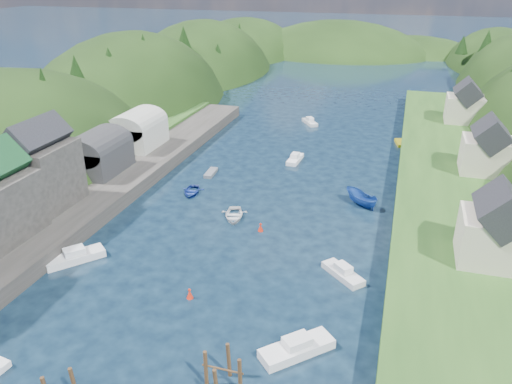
% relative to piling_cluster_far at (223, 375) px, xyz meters
% --- Properties ---
extents(ground, '(600.00, 600.00, 0.00)m').
position_rel_piling_cluster_far_xyz_m(ground, '(-5.69, 49.77, -1.32)').
color(ground, black).
rests_on(ground, ground).
extents(hillside_left, '(44.00, 245.56, 52.00)m').
position_rel_piling_cluster_far_xyz_m(hillside_left, '(-50.69, 74.77, -9.35)').
color(hillside_left, black).
rests_on(hillside_left, ground).
extents(far_hills, '(103.00, 68.00, 44.00)m').
position_rel_piling_cluster_far_xyz_m(far_hills, '(-4.47, 173.78, -12.12)').
color(far_hills, black).
rests_on(far_hills, ground).
extents(hill_trees, '(90.45, 148.10, 12.14)m').
position_rel_piling_cluster_far_xyz_m(hill_trees, '(-4.79, 65.20, 9.79)').
color(hill_trees, black).
rests_on(hill_trees, ground).
extents(quay_left, '(12.00, 110.00, 2.00)m').
position_rel_piling_cluster_far_xyz_m(quay_left, '(-29.69, 19.77, -0.32)').
color(quay_left, '#2D2B28').
rests_on(quay_left, ground).
extents(terrace_left_grass, '(12.00, 110.00, 2.50)m').
position_rel_piling_cluster_far_xyz_m(terrace_left_grass, '(-36.69, 19.77, -0.07)').
color(terrace_left_grass, '#234719').
rests_on(terrace_left_grass, ground).
extents(boat_sheds, '(7.00, 21.00, 7.50)m').
position_rel_piling_cluster_far_xyz_m(boat_sheds, '(-31.69, 38.77, 3.96)').
color(boat_sheds, '#2D2D30').
rests_on(boat_sheds, quay_left).
extents(terrace_right, '(16.00, 120.00, 2.40)m').
position_rel_piling_cluster_far_xyz_m(terrace_right, '(19.31, 39.77, -0.12)').
color(terrace_right, '#234719').
rests_on(terrace_right, ground).
extents(right_bank_cottages, '(9.00, 59.24, 8.41)m').
position_rel_piling_cluster_far_xyz_m(right_bank_cottages, '(22.31, 48.11, 4.53)').
color(right_bank_cottages, beige).
rests_on(right_bank_cottages, terrace_right).
extents(piling_cluster_far, '(3.35, 3.11, 3.77)m').
position_rel_piling_cluster_far_xyz_m(piling_cluster_far, '(0.00, 0.00, 0.00)').
color(piling_cluster_far, '#382314').
rests_on(piling_cluster_far, ground).
extents(channel_buoy_near, '(0.70, 0.70, 1.10)m').
position_rel_piling_cluster_far_xyz_m(channel_buoy_near, '(-7.16, 9.94, -0.84)').
color(channel_buoy_near, red).
rests_on(channel_buoy_near, ground).
extents(channel_buoy_far, '(0.70, 0.70, 1.10)m').
position_rel_piling_cluster_far_xyz_m(channel_buoy_far, '(-4.31, 25.16, -0.84)').
color(channel_buoy_far, red).
rests_on(channel_buoy_far, ground).
extents(moored_boats, '(37.19, 79.52, 2.11)m').
position_rel_piling_cluster_far_xyz_m(moored_boats, '(-5.03, 29.16, -0.79)').
color(moored_boats, silver).
rests_on(moored_boats, ground).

